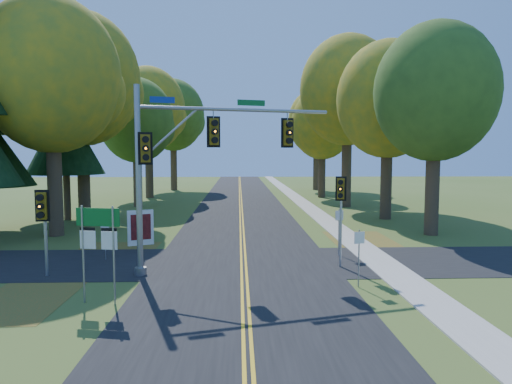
{
  "coord_description": "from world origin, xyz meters",
  "views": [
    {
      "loc": [
        -0.22,
        -18.34,
        4.91
      ],
      "look_at": [
        0.57,
        2.12,
        3.2
      ],
      "focal_mm": 32.0,
      "sensor_mm": 36.0,
      "label": 1
    }
  ],
  "objects_px": {
    "route_sign_cluster": "(98,235)",
    "east_signal_pole": "(341,199)",
    "traffic_mast": "(190,154)",
    "info_kiosk": "(141,228)"
  },
  "relations": [
    {
      "from": "route_sign_cluster",
      "to": "east_signal_pole",
      "type": "bearing_deg",
      "value": 38.08
    },
    {
      "from": "traffic_mast",
      "to": "info_kiosk",
      "type": "xyz_separation_m",
      "value": [
        -3.32,
        5.69,
        -3.97
      ]
    },
    {
      "from": "info_kiosk",
      "to": "traffic_mast",
      "type": "bearing_deg",
      "value": -82.74
    },
    {
      "from": "traffic_mast",
      "to": "info_kiosk",
      "type": "height_order",
      "value": "traffic_mast"
    },
    {
      "from": "traffic_mast",
      "to": "east_signal_pole",
      "type": "distance_m",
      "value": 6.62
    },
    {
      "from": "route_sign_cluster",
      "to": "info_kiosk",
      "type": "distance_m",
      "value": 9.75
    },
    {
      "from": "traffic_mast",
      "to": "info_kiosk",
      "type": "bearing_deg",
      "value": 105.35
    },
    {
      "from": "traffic_mast",
      "to": "east_signal_pole",
      "type": "xyz_separation_m",
      "value": [
        6.33,
        0.38,
        -1.91
      ]
    },
    {
      "from": "traffic_mast",
      "to": "route_sign_cluster",
      "type": "bearing_deg",
      "value": -138.4
    },
    {
      "from": "east_signal_pole",
      "to": "info_kiosk",
      "type": "bearing_deg",
      "value": 168.97
    }
  ]
}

